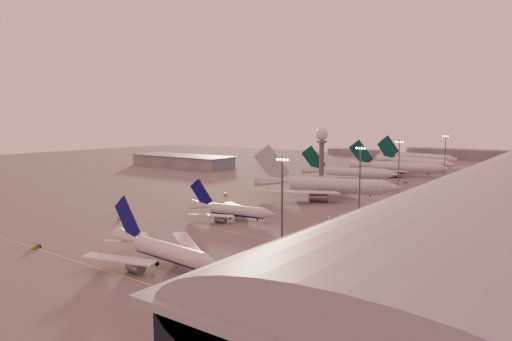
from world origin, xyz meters
The scene contains 26 objects.
ground centered at (0.00, 0.00, 0.00)m, with size 700.00×700.00×0.00m, color #595757.
taxiway_markings centered at (30.00, 56.00, 0.01)m, with size 180.00×185.25×0.02m.
hangar centered at (-120.00, 140.00, 4.32)m, with size 82.00×27.00×8.50m.
radar_tower centered at (5.00, 120.00, 20.95)m, with size 6.40×6.40×31.10m.
mast_a centered at (58.00, 0.00, 13.74)m, with size 3.60×0.56×25.00m.
mast_b centered at (55.00, 55.00, 13.74)m, with size 3.60×0.56×25.00m.
mast_c centered at (50.00, 110.00, 13.74)m, with size 3.60×0.56×25.00m.
mast_d centered at (48.00, 200.00, 13.74)m, with size 3.60×0.56×25.00m.
distant_horizon centered at (2.62, 325.14, 3.89)m, with size 165.00×37.50×9.00m.
narrowbody_near centered at (40.69, -24.64, 3.02)m, with size 38.15×30.36×14.90m.
narrowbody_mid centered at (22.09, 23.56, 2.68)m, with size 33.81×26.82×13.24m.
widebody_white centered at (26.93, 83.18, 3.98)m, with size 63.00×49.69×22.95m.
greentail_a centered at (12.11, 139.35, 3.46)m, with size 52.66×41.96×19.59m.
greentail_b centered at (25.54, 180.50, 3.85)m, with size 59.35×47.48×21.78m.
greentail_c centered at (22.50, 221.88, 3.78)m, with size 58.04×46.37×21.38m.
greentail_d centered at (13.29, 259.96, 3.90)m, with size 60.73×48.89×22.05m.
gsv_truck_a centered at (3.65, -35.53, 1.05)m, with size 5.10×1.98×2.06m.
gsv_tug_near centered at (2.81, -34.80, 0.57)m, with size 2.48×3.95×1.10m.
gsv_catering_a centered at (58.03, -14.14, 2.09)m, with size 5.55×3.81×4.17m.
gsv_tug_mid centered at (-7.87, 0.29, 0.47)m, with size 3.27×3.72×0.91m.
gsv_truck_b centered at (49.86, 43.38, 1.17)m, with size 5.73×2.24×2.30m.
gsv_truck_c centered at (-11.63, 60.89, 1.23)m, with size 5.58×5.87×2.41m.
gsv_catering_b centered at (60.39, 65.58, 2.24)m, with size 5.71×3.13×4.48m.
gsv_tug_far centered at (9.19, 107.00, 0.47)m, with size 2.90×3.66×0.91m.
gsv_truck_d centered at (-10.19, 117.66, 0.98)m, with size 3.33×5.06×1.92m.
gsv_tug_hangar centered at (40.60, 149.25, 0.54)m, with size 4.07×2.96×1.05m.
Camera 1 is at (119.94, -95.53, 33.92)m, focal length 32.00 mm.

